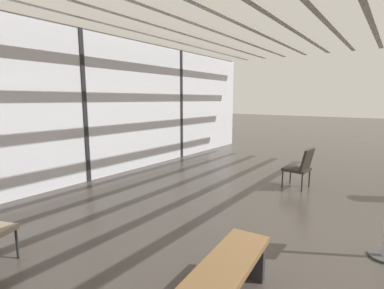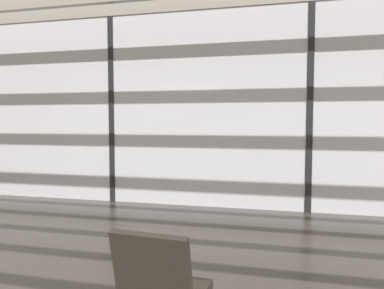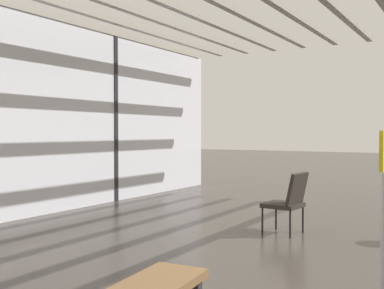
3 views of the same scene
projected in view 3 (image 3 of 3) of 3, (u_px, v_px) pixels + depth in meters
The scene contains 2 objects.
window_mullion_2 at pixel (114, 119), 9.58m from camera, with size 0.10×0.12×3.41m, color black.
lounge_chair_3 at pixel (289, 199), 6.46m from camera, with size 0.53×0.57×0.87m.
Camera 3 is at (-3.85, -1.17, 1.43)m, focal length 43.31 mm.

